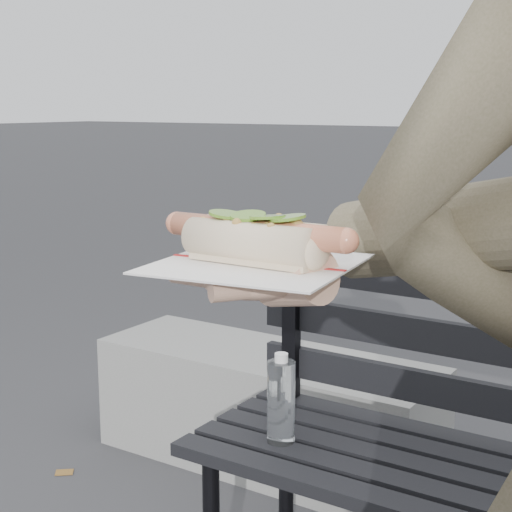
{
  "coord_description": "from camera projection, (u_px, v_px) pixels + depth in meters",
  "views": [
    {
      "loc": [
        0.43,
        -0.65,
        1.24
      ],
      "look_at": [
        0.01,
        0.0,
        1.09
      ],
      "focal_mm": 55.0,
      "sensor_mm": 36.0,
      "label": 1
    }
  ],
  "objects": [
    {
      "name": "held_hotdog",
      "position": [
        472.0,
        230.0,
        0.74
      ],
      "size": [
        0.63,
        0.33,
        0.2
      ],
      "color": "#484530"
    },
    {
      "name": "concrete_block",
      "position": [
        266.0,
        408.0,
        2.72
      ],
      "size": [
        1.2,
        0.4,
        0.4
      ],
      "primitive_type": "cube",
      "color": "slate",
      "rests_on": "ground"
    }
  ]
}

